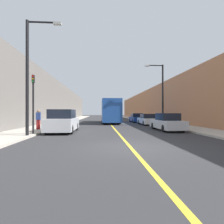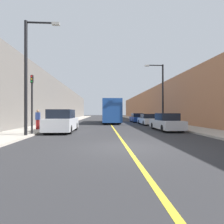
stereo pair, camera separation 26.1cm
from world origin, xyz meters
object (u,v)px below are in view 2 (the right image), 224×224
object	(u,v)px
car_right_far	(137,118)
traffic_light	(32,102)
pedestrian	(38,119)
car_right_near	(166,123)
street_lamp_right	(161,91)
street_lamp_left	(29,70)
car_right_mid	(148,120)
bus	(111,111)
parked_suv_left	(62,122)

from	to	relation	value
car_right_far	traffic_light	size ratio (longest dim) A/B	1.14
pedestrian	car_right_far	bearing A→B (deg)	48.17
car_right_near	street_lamp_right	distance (m)	6.46
car_right_near	street_lamp_left	distance (m)	11.80
pedestrian	car_right_mid	bearing A→B (deg)	29.86
car_right_near	street_lamp_left	xyz separation A→B (m)	(-10.57, -3.72, 3.68)
street_lamp_left	bus	bearing A→B (deg)	68.29
bus	car_right_far	world-z (taller)	bus
bus	parked_suv_left	xyz separation A→B (m)	(-4.60, -12.44, -0.97)
car_right_mid	traffic_light	size ratio (longest dim) A/B	1.07
parked_suv_left	car_right_near	world-z (taller)	parked_suv_left
car_right_far	street_lamp_right	xyz separation A→B (m)	(1.33, -8.12, 3.58)
parked_suv_left	street_lamp_right	distance (m)	12.52
car_right_far	pedestrian	xyz separation A→B (m)	(-11.52, -12.87, 0.36)
traffic_light	street_lamp_right	bearing A→B (deg)	34.26
bus	street_lamp_right	size ratio (longest dim) A/B	1.41
car_right_mid	street_lamp_left	distance (m)	15.79
parked_suv_left	pedestrian	xyz separation A→B (m)	(-2.42, 1.30, 0.17)
bus	car_right_near	world-z (taller)	bus
car_right_near	street_lamp_left	world-z (taller)	street_lamp_left
street_lamp_right	pedestrian	size ratio (longest dim) A/B	4.18
parked_suv_left	street_lamp_left	bearing A→B (deg)	-117.47
parked_suv_left	car_right_mid	xyz separation A→B (m)	(9.28, 8.02, -0.21)
bus	street_lamp_right	world-z (taller)	street_lamp_right
pedestrian	traffic_light	bearing A→B (deg)	-76.30
car_right_near	car_right_mid	bearing A→B (deg)	88.31
car_right_near	street_lamp_left	size ratio (longest dim) A/B	0.63
car_right_mid	car_right_far	bearing A→B (deg)	91.76
street_lamp_right	car_right_far	bearing A→B (deg)	99.29
parked_suv_left	car_right_far	size ratio (longest dim) A/B	1.00
street_lamp_left	traffic_light	size ratio (longest dim) A/B	1.83
bus	traffic_light	xyz separation A→B (m)	(-6.19, -14.58, 0.53)
car_right_far	traffic_light	bearing A→B (deg)	-123.23
parked_suv_left	street_lamp_right	xyz separation A→B (m)	(10.42, 6.05, 3.39)
car_right_far	street_lamp_right	bearing A→B (deg)	-80.71
parked_suv_left	pedestrian	world-z (taller)	pedestrian
car_right_mid	pedestrian	distance (m)	13.51
pedestrian	parked_suv_left	bearing A→B (deg)	-28.17
bus	car_right_near	bearing A→B (deg)	-68.95
bus	car_right_mid	distance (m)	6.55
street_lamp_right	pedestrian	world-z (taller)	street_lamp_right
car_right_mid	pedestrian	bearing A→B (deg)	-150.14
car_right_near	pedestrian	xyz separation A→B (m)	(-11.50, 0.47, 0.34)
bus	pedestrian	size ratio (longest dim) A/B	5.91
car_right_far	traffic_light	xyz separation A→B (m)	(-10.68, -16.30, 1.69)
car_right_mid	traffic_light	distance (m)	14.97
street_lamp_right	traffic_light	distance (m)	14.65
car_right_mid	street_lamp_right	distance (m)	4.26
car_right_mid	traffic_light	bearing A→B (deg)	-136.95
bus	car_right_mid	size ratio (longest dim) A/B	2.35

